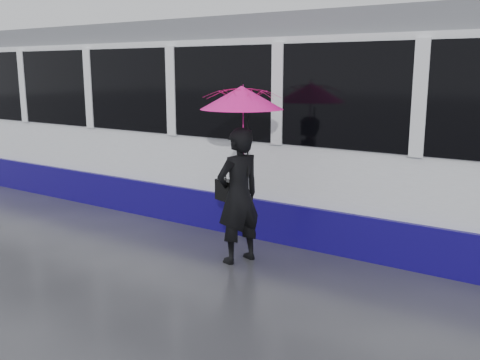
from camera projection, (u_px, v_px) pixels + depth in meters
The scene contains 6 objects.
ground at pixel (174, 254), 7.52m from camera, with size 90.00×90.00×0.00m, color #2D2D32.
rails at pixel (266, 214), 9.55m from camera, with size 34.00×1.51×0.02m.
tram at pixel (480, 137), 7.34m from camera, with size 26.00×2.56×3.35m.
woman at pixel (239, 196), 7.07m from camera, with size 0.66×0.44×1.82m, color black.
umbrella at pixel (242, 114), 6.82m from camera, with size 1.36×1.36×1.23m.
handbag at pixel (226, 190), 7.20m from camera, with size 0.35×0.24×0.46m.
Camera 1 is at (4.79, -5.40, 2.55)m, focal length 40.00 mm.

